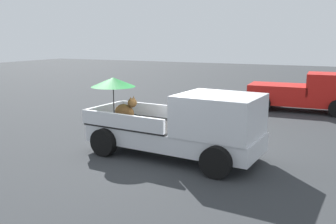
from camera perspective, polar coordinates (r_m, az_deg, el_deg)
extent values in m
plane|color=#2D3033|center=(10.77, 0.78, -6.79)|extent=(80.00, 80.00, 0.00)
cylinder|color=black|center=(10.84, 11.49, -4.69)|extent=(0.82, 0.34, 0.80)
cylinder|color=black|center=(9.08, 7.46, -7.71)|extent=(0.82, 0.34, 0.80)
cylinder|color=black|center=(12.35, -4.08, -2.52)|extent=(0.82, 0.34, 0.80)
cylinder|color=black|center=(10.84, -9.91, -4.63)|extent=(0.82, 0.34, 0.80)
cube|color=silver|center=(10.61, 0.79, -3.86)|extent=(5.12, 2.17, 0.50)
cube|color=silver|center=(9.83, 7.93, -0.45)|extent=(2.23, 2.01, 1.08)
cube|color=#4C606B|center=(9.47, 13.57, 0.13)|extent=(0.19, 1.72, 0.64)
cube|color=black|center=(11.13, -4.38, -1.68)|extent=(2.93, 2.04, 0.06)
cube|color=silver|center=(11.83, -1.88, 0.27)|extent=(2.80, 0.31, 0.40)
cube|color=silver|center=(10.35, -7.27, -1.42)|extent=(2.80, 0.31, 0.40)
cube|color=silver|center=(11.88, -9.77, 0.15)|extent=(0.24, 1.84, 0.40)
ellipsoid|color=brown|center=(11.26, -6.77, -0.06)|extent=(0.70, 0.37, 0.52)
sphere|color=brown|center=(11.03, -5.56, 1.41)|extent=(0.30, 0.30, 0.28)
cone|color=brown|center=(11.07, -5.33, 2.19)|extent=(0.10, 0.10, 0.12)
cone|color=brown|center=(10.94, -5.82, 2.07)|extent=(0.10, 0.10, 0.12)
cylinder|color=black|center=(11.35, -8.40, 1.41)|extent=(0.03, 0.03, 1.08)
cone|color=#19722D|center=(11.26, -8.49, 4.61)|extent=(1.44, 1.44, 0.28)
cylinder|color=black|center=(19.50, 15.26, 2.15)|extent=(0.77, 0.29, 0.76)
cylinder|color=black|center=(17.64, 14.37, 1.27)|extent=(0.77, 0.29, 0.76)
cube|color=red|center=(18.38, 19.79, 1.88)|extent=(4.87, 2.01, 0.50)
cube|color=red|center=(18.25, 23.71, 3.92)|extent=(1.98, 1.88, 1.00)
cube|color=red|center=(18.40, 16.78, 3.50)|extent=(2.78, 1.92, 0.40)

